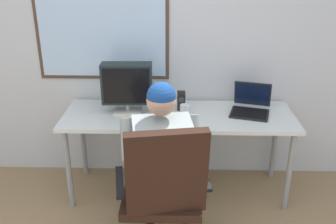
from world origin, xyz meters
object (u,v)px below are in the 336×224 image
object	(u,v)px
office_chair	(164,187)
desk_speaker	(181,101)
person_seated	(159,156)
wine_glass	(185,110)
laptop	(251,104)
desk	(179,121)
crt_monitor	(127,84)

from	to	relation	value
office_chair	desk_speaker	xyz separation A→B (m)	(0.11, 0.90, 0.25)
office_chair	person_seated	distance (m)	0.29
wine_glass	desk_speaker	bearing A→B (deg)	96.29
person_seated	laptop	world-z (taller)	person_seated
person_seated	desk	bearing A→B (deg)	75.43
person_seated	desk_speaker	world-z (taller)	person_seated
laptop	crt_monitor	bearing A→B (deg)	-178.17
crt_monitor	desk_speaker	xyz separation A→B (m)	(0.44, 0.06, -0.16)
laptop	wine_glass	xyz separation A→B (m)	(-0.55, -0.22, 0.03)
person_seated	desk_speaker	distance (m)	0.66
wine_glass	office_chair	bearing A→B (deg)	-102.26
desk	person_seated	xyz separation A→B (m)	(-0.13, -0.52, -0.04)
desk	person_seated	world-z (taller)	person_seated
person_seated	wine_glass	xyz separation A→B (m)	(0.18, 0.37, 0.20)
crt_monitor	wine_glass	xyz separation A→B (m)	(0.47, -0.19, -0.15)
person_seated	wine_glass	size ratio (longest dim) A/B	8.77
desk	desk_speaker	distance (m)	0.18
desk_speaker	wine_glass	bearing A→B (deg)	-83.71
office_chair	laptop	distance (m)	1.13
laptop	desk_speaker	xyz separation A→B (m)	(-0.58, 0.03, 0.02)
desk	crt_monitor	size ratio (longest dim) A/B	4.59
office_chair	desk_speaker	size ratio (longest dim) A/B	6.54
office_chair	desk	bearing A→B (deg)	83.36
wine_glass	desk	bearing A→B (deg)	108.50
desk	laptop	distance (m)	0.62
person_seated	wine_glass	world-z (taller)	person_seated
wine_glass	desk_speaker	distance (m)	0.25
desk	crt_monitor	bearing A→B (deg)	174.26
desk_speaker	office_chair	bearing A→B (deg)	-97.20
crt_monitor	laptop	size ratio (longest dim) A/B	1.04
desk	wine_glass	bearing A→B (deg)	-71.50
crt_monitor	laptop	bearing A→B (deg)	1.83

